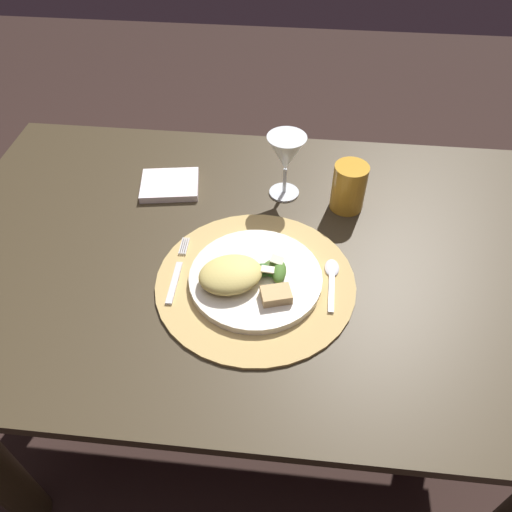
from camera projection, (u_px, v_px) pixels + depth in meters
The scene contains 12 objects.
ground_plane at pixel (259, 417), 1.51m from camera, with size 6.00×6.00×0.00m, color black.
dining_table at pixel (260, 308), 1.12m from camera, with size 1.31×0.81×0.74m.
placemat at pixel (253, 282), 0.92m from camera, with size 0.37×0.37×0.01m, color tan.
dinner_plate at pixel (253, 278), 0.91m from camera, with size 0.25×0.25×0.01m, color silver.
pasta_serving at pixel (231, 274), 0.88m from camera, with size 0.12×0.09×0.04m, color #D7C167.
salad_greens at pixel (272, 270), 0.91m from camera, with size 0.08×0.06×0.03m.
bread_piece at pixel (276, 295), 0.86m from camera, with size 0.05×0.04×0.02m, color tan.
fork at pixel (177, 273), 0.93m from camera, with size 0.02×0.17×0.00m.
spoon at pixel (332, 275), 0.92m from camera, with size 0.03×0.13×0.01m.
napkin at pixel (170, 185), 1.11m from camera, with size 0.13×0.11×0.02m, color white.
wine_glass at pixel (286, 155), 1.03m from camera, with size 0.08×0.08×0.15m.
amber_tumbler at pixel (349, 187), 1.04m from camera, with size 0.07×0.07×0.10m, color gold.
Camera 1 is at (0.06, -0.69, 1.44)m, focal length 34.62 mm.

